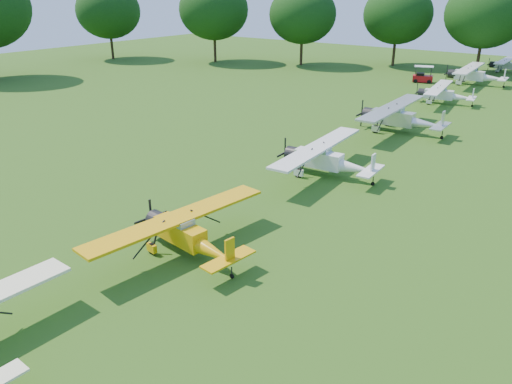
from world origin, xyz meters
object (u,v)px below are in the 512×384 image
Objects in this scene: aircraft_5 at (444,93)px; golf_cart at (422,77)px; aircraft_4 at (399,116)px; aircraft_7 at (509,65)px; aircraft_2 at (186,232)px; aircraft_6 at (474,74)px; aircraft_3 at (326,158)px.

aircraft_5 is 3.50× the size of golf_cart.
aircraft_4 is 4.32× the size of golf_cart.
aircraft_4 is 1.23× the size of aircraft_5.
aircraft_2 is at bearing -90.77° from aircraft_7.
aircraft_5 is 26.98m from aircraft_7.
aircraft_2 is at bearing -92.26° from aircraft_6.
aircraft_3 is at bearing -90.81° from aircraft_7.
aircraft_7 is at bearing 46.96° from golf_cart.
aircraft_4 is (-0.13, 26.41, 0.25)m from aircraft_2.
aircraft_4 is at bearing 87.01° from aircraft_3.
aircraft_3 reaches higher than aircraft_7.
aircraft_6 is (-0.38, 13.48, 0.24)m from aircraft_5.
aircraft_7 is (0.40, 67.03, -0.05)m from aircraft_2.
aircraft_7 is at bearing 87.53° from aircraft_4.
aircraft_7 is at bearing 97.30° from aircraft_2.
golf_cart reaches higher than aircraft_2.
aircraft_5 reaches higher than aircraft_7.
aircraft_6 is (-0.98, 53.55, 0.21)m from aircraft_2.
aircraft_2 is 0.84× the size of aircraft_6.
aircraft_6 is at bearing 87.70° from aircraft_3.
aircraft_4 is at bearing -91.51° from aircraft_6.
aircraft_2 is 1.06× the size of aircraft_7.
aircraft_3 is 53.83m from aircraft_7.
aircraft_2 is at bearing -96.63° from aircraft_5.
aircraft_6 is at bearing -96.27° from aircraft_7.
aircraft_2 is at bearing -93.93° from aircraft_3.
aircraft_7 is (1.00, 26.96, -0.03)m from aircraft_5.
golf_cart is at bearing 96.46° from aircraft_3.
aircraft_5 is at bearing -91.70° from aircraft_6.
aircraft_7 is (1.38, 13.47, -0.27)m from aircraft_6.
golf_cart is (-7.23, -15.64, -0.39)m from aircraft_7.
aircraft_3 is 26.88m from aircraft_5.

